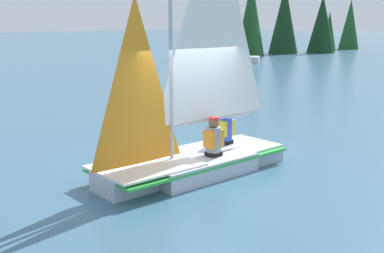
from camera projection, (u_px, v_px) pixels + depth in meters
The scene contains 6 objects.
ground_plane at pixel (192, 173), 9.76m from camera, with size 260.00×260.00×0.00m, color #38607A.
sailboat_main at pixel (193, 136), 9.62m from camera, with size 4.31×1.57×5.42m.
sailor_helm at pixel (214, 143), 9.60m from camera, with size 0.34×0.30×1.16m.
sailor_crew at pixel (225, 132), 10.56m from camera, with size 0.34×0.30×1.16m.
motorboat_distant at pixel (230, 57), 35.92m from camera, with size 4.08×4.60×1.17m.
treeline_shore at pixel (277, 19), 44.42m from camera, with size 22.09×5.05×7.48m.
Camera 1 is at (-6.15, -7.02, 3.01)m, focal length 45.00 mm.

